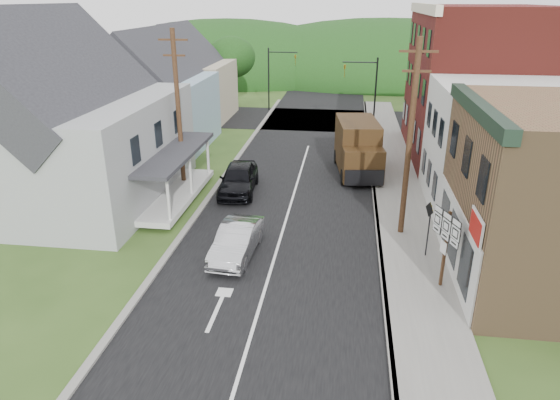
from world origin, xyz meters
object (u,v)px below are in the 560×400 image
at_px(warning_sign, 429,222).
at_px(route_sign_cluster, 446,239).
at_px(delivery_van, 358,148).
at_px(dark_sedan, 238,179).
at_px(silver_sedan, 237,241).

bearing_deg(warning_sign, route_sign_cluster, -103.07).
relative_size(delivery_van, route_sign_cluster, 1.99).
distance_m(dark_sedan, delivery_van, 8.06).
relative_size(silver_sedan, route_sign_cluster, 1.39).
xyz_separation_m(route_sign_cluster, warning_sign, (-0.23, 2.40, -0.42)).
distance_m(route_sign_cluster, warning_sign, 2.44).
bearing_deg(silver_sedan, warning_sign, 9.57).
relative_size(silver_sedan, warning_sign, 1.73).
bearing_deg(route_sign_cluster, dark_sedan, 116.61).
bearing_deg(route_sign_cluster, delivery_van, 82.17).
distance_m(silver_sedan, delivery_van, 12.93).
distance_m(dark_sedan, warning_sign, 11.73).
distance_m(silver_sedan, warning_sign, 8.19).
relative_size(delivery_van, warning_sign, 2.48).
bearing_deg(dark_sedan, silver_sedan, -82.17).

